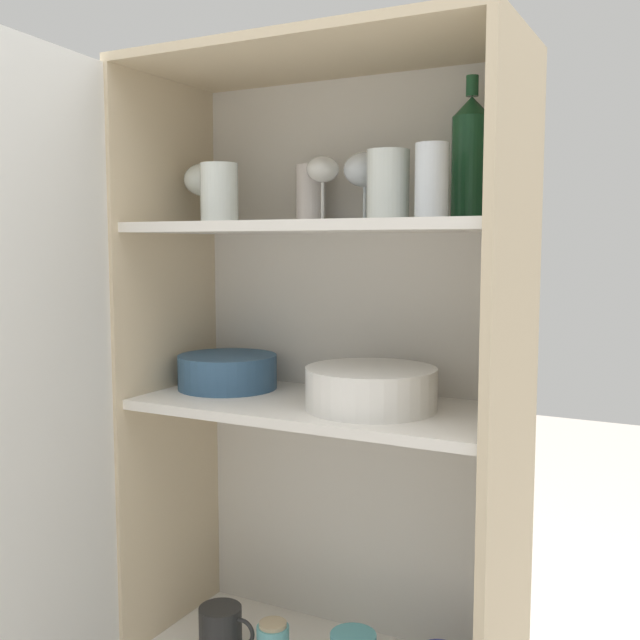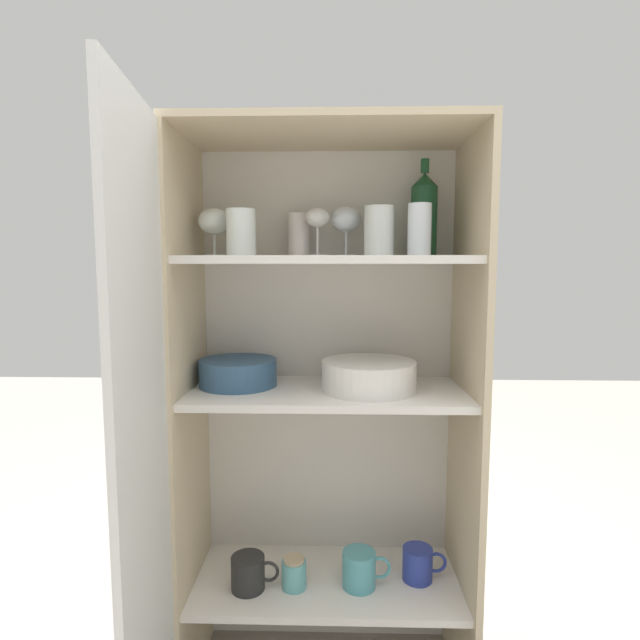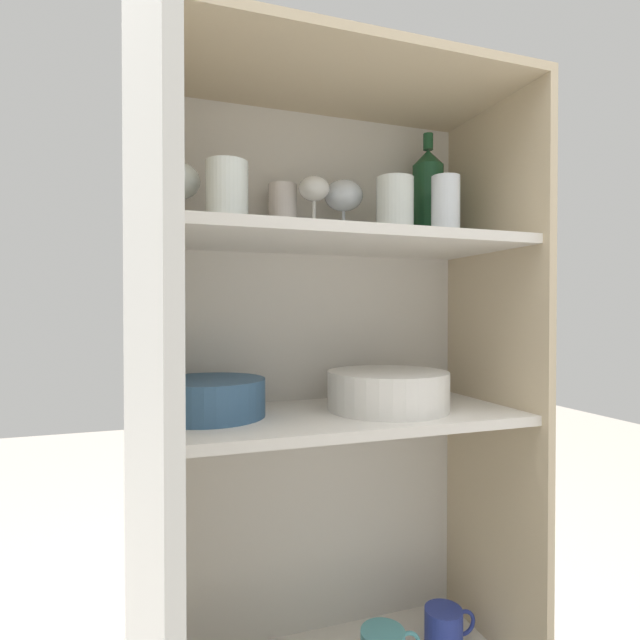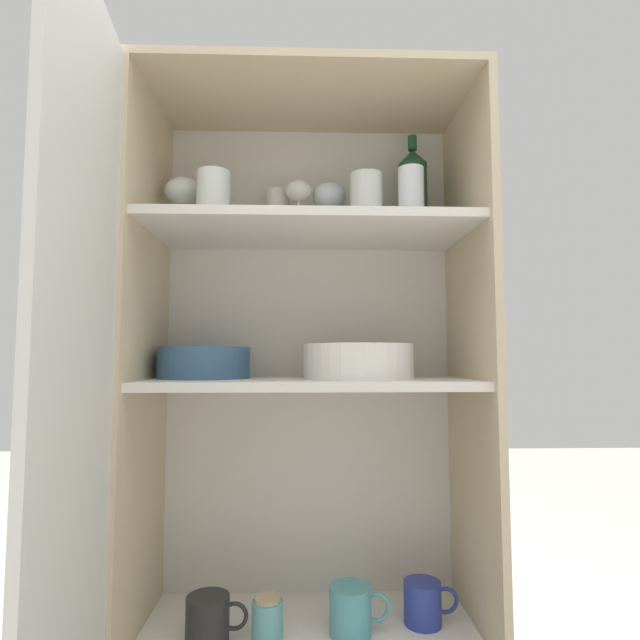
{
  "view_description": "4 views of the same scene",
  "coord_description": "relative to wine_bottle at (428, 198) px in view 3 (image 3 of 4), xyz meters",
  "views": [
    {
      "loc": [
        0.68,
        -1.15,
        1.17
      ],
      "look_at": [
        -0.01,
        0.17,
        1.01
      ],
      "focal_mm": 42.0,
      "sensor_mm": 36.0,
      "label": 1
    },
    {
      "loc": [
        0.02,
        -1.17,
        1.18
      ],
      "look_at": [
        -0.02,
        0.18,
        1.04
      ],
      "focal_mm": 28.0,
      "sensor_mm": 36.0,
      "label": 2
    },
    {
      "loc": [
        -0.36,
        -0.79,
        1.05
      ],
      "look_at": [
        -0.02,
        0.2,
        1.04
      ],
      "focal_mm": 28.0,
      "sensor_mm": 36.0,
      "label": 3
    },
    {
      "loc": [
        -0.01,
        -1.0,
        0.9
      ],
      "look_at": [
        0.02,
        0.15,
        0.98
      ],
      "focal_mm": 28.0,
      "sensor_mm": 36.0,
      "label": 4
    }
  ],
  "objects": [
    {
      "name": "cupboard_back_panel",
      "position": [
        -0.27,
        0.08,
        -0.57
      ],
      "size": [
        0.78,
        0.02,
        1.52
      ],
      "primitive_type": "cube",
      "color": "silver",
      "rests_on": "ground_plane"
    },
    {
      "name": "cupboard_side_left",
      "position": [
        -0.65,
        -0.1,
        -0.57
      ],
      "size": [
        0.02,
        0.37,
        1.52
      ],
      "primitive_type": "cube",
      "color": "#CCB793",
      "rests_on": "ground_plane"
    },
    {
      "name": "cupboard_side_right",
      "position": [
        0.11,
        -0.1,
        -0.57
      ],
      "size": [
        0.02,
        0.37,
        1.52
      ],
      "primitive_type": "cube",
      "color": "#CCB793",
      "rests_on": "ground_plane"
    },
    {
      "name": "cupboard_top_panel",
      "position": [
        -0.27,
        -0.1,
        0.2
      ],
      "size": [
        0.78,
        0.37,
        0.02
      ],
      "primitive_type": "cube",
      "color": "#CCB793",
      "rests_on": "cupboard_side_left"
    },
    {
      "name": "shelf_board_middle",
      "position": [
        -0.27,
        -0.1,
        -0.49
      ],
      "size": [
        0.74,
        0.33,
        0.02
      ],
      "primitive_type": "cube",
      "color": "silver"
    },
    {
      "name": "shelf_board_upper",
      "position": [
        -0.27,
        -0.1,
        -0.13
      ],
      "size": [
        0.74,
        0.33,
        0.02
      ],
      "primitive_type": "cube",
      "color": "silver"
    },
    {
      "name": "cupboard_door",
      "position": [
        -0.64,
        -0.47,
        -0.57
      ],
      "size": [
        0.06,
        0.39,
        1.52
      ],
      "color": "silver",
      "rests_on": "ground_plane"
    },
    {
      "name": "tumbler_glass_0",
      "position": [
        -0.03,
        -0.13,
        -0.05
      ],
      "size": [
        0.06,
        0.06,
        0.13
      ],
      "color": "white",
      "rests_on": "shelf_board_upper"
    },
    {
      "name": "tumbler_glass_1",
      "position": [
        -0.5,
        -0.12,
        -0.06
      ],
      "size": [
        0.08,
        0.08,
        0.12
      ],
      "color": "white",
      "rests_on": "shelf_board_upper"
    },
    {
      "name": "tumbler_glass_2",
      "position": [
        -0.13,
        -0.09,
        -0.05
      ],
      "size": [
        0.08,
        0.08,
        0.13
      ],
      "color": "white",
      "rests_on": "shelf_board_upper"
    },
    {
      "name": "tumbler_glass_3",
      "position": [
        -0.35,
        0.02,
        -0.06
      ],
      "size": [
        0.06,
        0.06,
        0.12
      ],
      "color": "silver",
      "rests_on": "shelf_board_upper"
    },
    {
      "name": "wine_glass_0",
      "position": [
        -0.3,
        -0.03,
        -0.02
      ],
      "size": [
        0.07,
        0.07,
        0.14
      ],
      "color": "white",
      "rests_on": "shelf_board_upper"
    },
    {
      "name": "wine_glass_1",
      "position": [
        -0.22,
        -0.0,
        -0.02
      ],
      "size": [
        0.09,
        0.09,
        0.14
      ],
      "color": "white",
      "rests_on": "shelf_board_upper"
    },
    {
      "name": "wine_glass_2",
      "position": [
        -0.58,
        -0.05,
        -0.03
      ],
      "size": [
        0.09,
        0.09,
        0.13
      ],
      "color": "white",
      "rests_on": "shelf_board_upper"
    },
    {
      "name": "wine_bottle",
      "position": [
        0.0,
        0.0,
        0.0
      ],
      "size": [
        0.07,
        0.07,
        0.27
      ],
      "color": "#194728",
      "rests_on": "shelf_board_upper"
    },
    {
      "name": "plate_stack_white",
      "position": [
        -0.16,
        -0.1,
        -0.44
      ],
      "size": [
        0.26,
        0.26,
        0.08
      ],
      "color": "silver",
      "rests_on": "shelf_board_middle"
    },
    {
      "name": "mixing_bowl_large",
      "position": [
        -0.52,
        -0.06,
        -0.44
      ],
      "size": [
        0.22,
        0.22,
        0.07
      ],
      "color": "#33567A",
      "rests_on": "shelf_board_middle"
    },
    {
      "name": "coffee_mug_primary",
      "position": [
        -0.01,
        -0.09,
        -0.99
      ],
      "size": [
        0.12,
        0.08,
        0.09
      ],
      "color": "#283893",
      "rests_on": "shelf_board_lower"
    }
  ]
}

